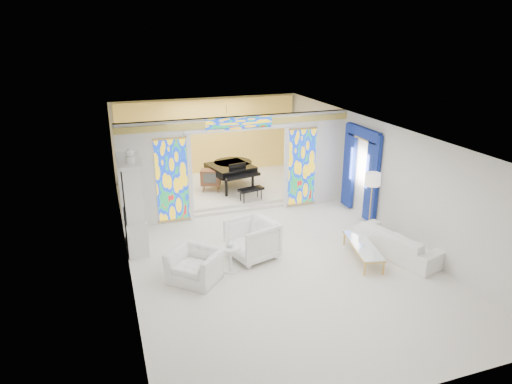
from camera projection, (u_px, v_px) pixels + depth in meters
name	position (u px, v px, depth m)	size (l,w,h in m)	color
floor	(261.00, 239.00, 12.41)	(12.00, 12.00, 0.00)	silver
ceiling	(261.00, 130.00, 11.39)	(7.00, 12.00, 0.02)	white
wall_back	(208.00, 138.00, 17.24)	(7.00, 0.02, 3.00)	silver
wall_front	(400.00, 316.00, 6.56)	(7.00, 0.02, 3.00)	silver
wall_left	(122.00, 202.00, 10.84)	(0.02, 12.00, 3.00)	silver
wall_right	(377.00, 174.00, 12.97)	(0.02, 12.00, 3.00)	silver
partition_wall	(239.00, 161.00, 13.63)	(7.00, 0.22, 3.00)	silver
stained_glass_left	(172.00, 180.00, 13.03)	(0.90, 0.04, 2.40)	gold
stained_glass_right	(302.00, 167.00, 14.27)	(0.90, 0.04, 2.40)	gold
stained_glass_transom	(239.00, 123.00, 13.14)	(2.00, 0.04, 0.34)	gold
alcove_platform	(222.00, 188.00, 16.03)	(6.80, 3.80, 0.18)	silver
gold_curtain_back	(209.00, 138.00, 17.14)	(6.70, 0.10, 2.90)	#F7D355
chandelier	(227.00, 119.00, 15.17)	(0.48, 0.48, 0.30)	gold
blue_drapes	(361.00, 165.00, 13.54)	(0.14, 1.85, 2.65)	navy
china_cabinet	(134.00, 205.00, 11.57)	(0.56, 1.46, 2.72)	silver
armchair_left	(195.00, 265.00, 10.28)	(1.11, 0.97, 0.72)	white
armchair_right	(252.00, 240.00, 11.23)	(1.05, 1.08, 0.98)	silver
sofa	(398.00, 242.00, 11.43)	(2.34, 0.91, 0.68)	silver
side_table	(230.00, 255.00, 10.61)	(0.66, 0.66, 0.65)	silver
vase	(230.00, 243.00, 10.50)	(0.18, 0.18, 0.19)	silver
coffee_table	(363.00, 246.00, 11.22)	(0.90, 1.81, 0.39)	white
floor_lamp	(373.00, 182.00, 12.34)	(0.55, 0.55, 1.72)	gold
grand_piano	(232.00, 168.00, 15.69)	(1.79, 2.76, 1.02)	black
tv_console	(211.00, 177.00, 15.35)	(0.76, 0.64, 0.75)	brown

